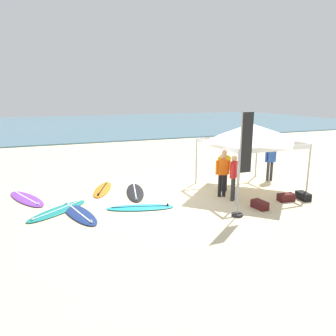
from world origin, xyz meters
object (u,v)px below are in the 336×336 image
object	(u,v)px
person_blue	(270,160)
person_orange	(222,172)
surfboard_black	(135,192)
gear_bag_by_pole	(260,205)
surfboard_cyan	(141,207)
surfboard_purple	(27,199)
surfboard_teal	(58,211)
gear_bag_on_sand	(303,196)
gear_bag_near_tent	(286,197)
canopy_tent	(251,132)
person_red	(234,175)
surfboard_navy	(79,213)
surfboard_orange	(103,189)
banner_flag	(243,169)
person_yellow	(224,168)

from	to	relation	value
person_blue	person_orange	xyz separation A→B (m)	(-3.27, -1.22, 0.00)
surfboard_black	gear_bag_by_pole	bearing A→B (deg)	-43.52
surfboard_cyan	surfboard_purple	distance (m)	4.50
surfboard_teal	person_orange	xyz separation A→B (m)	(6.03, -0.63, 0.95)
person_orange	gear_bag_on_sand	world-z (taller)	person_orange
gear_bag_near_tent	gear_bag_by_pole	world-z (taller)	same
canopy_tent	person_red	bearing A→B (deg)	-143.95
person_blue	person_red	world-z (taller)	same
surfboard_cyan	person_red	xyz separation A→B (m)	(3.47, -0.42, 0.95)
surfboard_teal	person_red	xyz separation A→B (m)	(6.18, -1.16, 0.95)
surfboard_teal	surfboard_navy	world-z (taller)	same
person_orange	canopy_tent	bearing A→B (deg)	17.14
surfboard_orange	surfboard_navy	distance (m)	2.75
surfboard_cyan	person_orange	distance (m)	3.46
surfboard_cyan	person_orange	world-z (taller)	person_orange
surfboard_navy	banner_flag	xyz separation A→B (m)	(4.90, -2.06, 1.54)
surfboard_cyan	surfboard_black	world-z (taller)	same
gear_bag_near_tent	gear_bag_on_sand	xyz separation A→B (m)	(0.72, -0.11, 0.00)
surfboard_navy	person_yellow	size ratio (longest dim) A/B	1.54
surfboard_black	person_yellow	world-z (taller)	person_yellow
surfboard_purple	gear_bag_by_pole	distance (m)	8.60
person_orange	gear_bag_near_tent	xyz separation A→B (m)	(1.95, -1.36, -0.85)
surfboard_cyan	person_orange	bearing A→B (deg)	1.99
surfboard_purple	person_blue	distance (m)	10.44
gear_bag_near_tent	gear_bag_on_sand	size ratio (longest dim) A/B	1.00
surfboard_navy	gear_bag_by_pole	distance (m)	6.16
person_red	surfboard_cyan	bearing A→B (deg)	173.07
person_yellow	surfboard_cyan	bearing A→B (deg)	-169.08
person_orange	surfboard_cyan	bearing A→B (deg)	-178.01
surfboard_purple	gear_bag_by_pole	size ratio (longest dim) A/B	4.41
surfboard_orange	person_orange	distance (m)	4.97
surfboard_cyan	banner_flag	distance (m)	3.72
surfboard_purple	gear_bag_on_sand	xyz separation A→B (m)	(9.72, -3.88, 0.10)
surfboard_teal	person_red	size ratio (longest dim) A/B	1.36
gear_bag_on_sand	surfboard_navy	bearing A→B (deg)	168.99
person_red	gear_bag_on_sand	size ratio (longest dim) A/B	2.85
canopy_tent	gear_bag_on_sand	xyz separation A→B (m)	(1.13, -1.94, -2.25)
person_blue	surfboard_orange	bearing A→B (deg)	169.79
surfboard_purple	person_blue	xyz separation A→B (m)	(10.32, -1.19, 0.95)
surfboard_black	surfboard_purple	bearing A→B (deg)	169.85
surfboard_orange	person_red	distance (m)	5.39
surfboard_cyan	gear_bag_near_tent	distance (m)	5.42
canopy_tent	surfboard_purple	xyz separation A→B (m)	(-8.60, 1.93, -2.35)
person_blue	gear_bag_by_pole	bearing A→B (deg)	-133.65
person_blue	person_orange	size ratio (longest dim) A/B	1.00
person_red	surfboard_orange	bearing A→B (deg)	144.31
person_yellow	gear_bag_near_tent	size ratio (longest dim) A/B	2.85
surfboard_black	gear_bag_by_pole	size ratio (longest dim) A/B	4.30
surfboard_orange	person_yellow	distance (m)	5.09
surfboard_purple	gear_bag_near_tent	size ratio (longest dim) A/B	4.41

